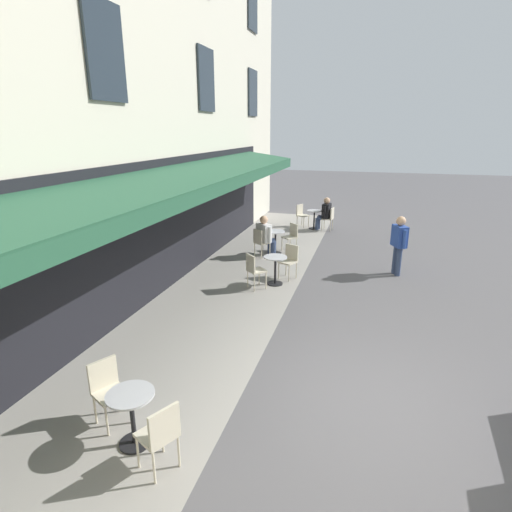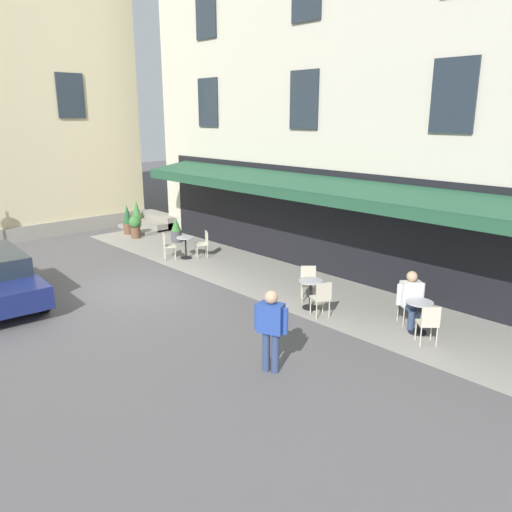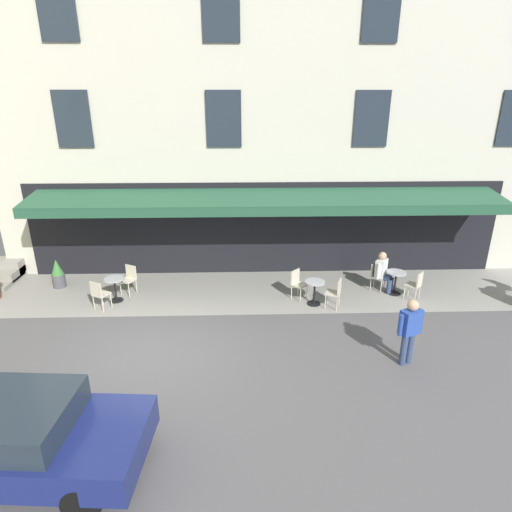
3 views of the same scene
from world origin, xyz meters
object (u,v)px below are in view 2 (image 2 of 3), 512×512
object	(u,v)px
cafe_table_near_entrance	(186,244)
potted_plant_under_sign	(137,214)
cafe_chair_cream_by_window	(322,296)
potted_plant_by_steps	(176,230)
cafe_chair_cream_near_door	(204,242)
cafe_chair_cream_corner_left	(407,300)
cafe_chair_cream_back_row	(167,244)
cafe_table_far_end	(311,290)
potted_plant_mid_terrace	(128,220)
walking_pedestrian_in_blue	(271,325)
cafe_chair_cream_corner_right	(429,321)
cafe_table_streetside	(419,313)
seated_companion_in_white	(412,297)
cafe_chair_cream_under_awning	(308,280)
potted_plant_entrance_left	(135,226)

from	to	relation	value
cafe_table_near_entrance	potted_plant_under_sign	xyz separation A→B (m)	(5.59, -1.36, 0.08)
cafe_chair_cream_by_window	potted_plant_by_steps	xyz separation A→B (m)	(8.72, -1.74, -0.08)
cafe_table_near_entrance	potted_plant_by_steps	size ratio (longest dim) A/B	0.78
cafe_chair_cream_by_window	cafe_chair_cream_near_door	bearing A→B (deg)	-10.98
potted_plant_under_sign	cafe_chair_cream_corner_left	bearing A→B (deg)	176.78
potted_plant_by_steps	potted_plant_under_sign	xyz separation A→B (m)	(3.44, -0.29, 0.10)
cafe_chair_cream_back_row	cafe_chair_cream_near_door	xyz separation A→B (m)	(-0.59, -1.12, 0.00)
cafe_table_far_end	potted_plant_under_sign	bearing A→B (deg)	-8.68
potted_plant_mid_terrace	potted_plant_under_sign	bearing A→B (deg)	-46.51
cafe_chair_cream_near_door	walking_pedestrian_in_blue	world-z (taller)	walking_pedestrian_in_blue
cafe_chair_cream_near_door	potted_plant_mid_terrace	bearing A→B (deg)	1.67
cafe_chair_cream_corner_right	potted_plant_by_steps	xyz separation A→B (m)	(11.27, -1.28, -0.08)
cafe_table_streetside	seated_companion_in_white	distance (m)	0.47
cafe_chair_cream_near_door	cafe_table_streetside	distance (m)	8.36
cafe_chair_cream_under_awning	walking_pedestrian_in_blue	size ratio (longest dim) A/B	0.55
cafe_chair_cream_corner_right	potted_plant_entrance_left	xyz separation A→B (m)	(12.94, -0.47, -0.05)
cafe_chair_cream_under_awning	cafe_chair_cream_corner_left	bearing A→B (deg)	-167.83
cafe_table_near_entrance	seated_companion_in_white	distance (m)	8.33
cafe_chair_cream_corner_right	cafe_table_far_end	distance (m)	3.13
seated_companion_in_white	cafe_table_near_entrance	bearing A→B (deg)	3.21
cafe_chair_cream_corner_left	potted_plant_mid_terrace	bearing A→B (deg)	0.80
cafe_table_far_end	cafe_chair_cream_corner_left	bearing A→B (deg)	-155.04
potted_plant_entrance_left	potted_plant_under_sign	xyz separation A→B (m)	(1.77, -1.09, 0.06)
cafe_chair_cream_under_awning	potted_plant_entrance_left	xyz separation A→B (m)	(9.36, -0.24, -0.05)
cafe_table_streetside	cafe_table_far_end	xyz separation A→B (m)	(2.66, 0.63, 0.00)
cafe_chair_cream_by_window	cafe_chair_cream_back_row	bearing A→B (deg)	-0.84
cafe_chair_cream_near_door	cafe_chair_cream_corner_left	xyz separation A→B (m)	(-7.84, -0.03, 0.00)
cafe_chair_cream_back_row	cafe_table_streetside	xyz separation A→B (m)	(-8.95, -0.79, -0.06)
potted_plant_by_steps	cafe_chair_cream_by_window	bearing A→B (deg)	168.74
cafe_chair_cream_under_awning	potted_plant_by_steps	world-z (taller)	potted_plant_by_steps
cafe_chair_cream_corner_left	cafe_table_far_end	world-z (taller)	cafe_chair_cream_corner_left
cafe_chair_cream_corner_right	potted_plant_mid_terrace	bearing A→B (deg)	-2.54
cafe_table_far_end	cafe_chair_cream_under_awning	xyz separation A→B (m)	(0.46, -0.44, 0.06)
seated_companion_in_white	cafe_chair_cream_by_window	bearing A→B (deg)	32.96
cafe_table_far_end	cafe_chair_cream_by_window	world-z (taller)	cafe_chair_cream_by_window
seated_companion_in_white	potted_plant_entrance_left	world-z (taller)	seated_companion_in_white
cafe_chair_cream_corner_left	seated_companion_in_white	size ratio (longest dim) A/B	0.69
cafe_chair_cream_near_door	cafe_table_far_end	world-z (taller)	cafe_chair_cream_near_door
cafe_chair_cream_by_window	potted_plant_entrance_left	xyz separation A→B (m)	(10.40, -0.93, -0.05)
cafe_chair_cream_under_awning	potted_plant_mid_terrace	distance (m)	10.24
cafe_table_streetside	cafe_chair_cream_by_window	size ratio (longest dim) A/B	0.82
cafe_chair_cream_near_door	cafe_chair_cream_corner_left	distance (m)	7.84
cafe_chair_cream_back_row	potted_plant_mid_terrace	bearing A→B (deg)	-12.47
seated_companion_in_white	potted_plant_by_steps	xyz separation A→B (m)	(10.46, -0.61, -0.23)
cafe_chair_cream_back_row	cafe_chair_cream_corner_right	xyz separation A→B (m)	(-9.41, -0.36, 0.00)
cafe_table_near_entrance	cafe_chair_cream_by_window	bearing A→B (deg)	174.26
cafe_table_streetside	potted_plant_by_steps	distance (m)	10.84
cafe_chair_cream_back_row	walking_pedestrian_in_blue	world-z (taller)	walking_pedestrian_in_blue
cafe_table_near_entrance	potted_plant_by_steps	xyz separation A→B (m)	(2.15, -1.08, -0.02)
cafe_chair_cream_corner_left	potted_plant_under_sign	world-z (taller)	potted_plant_under_sign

